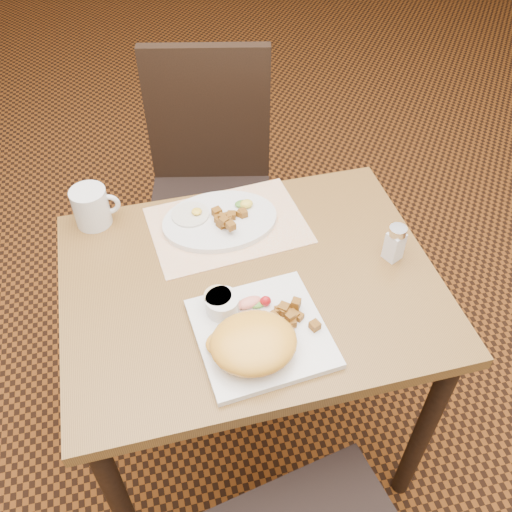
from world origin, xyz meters
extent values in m
plane|color=black|center=(0.00, 0.00, 0.00)|extent=(8.00, 8.00, 0.00)
cube|color=brown|center=(0.00, 0.00, 0.73)|extent=(0.90, 0.70, 0.03)
cylinder|color=black|center=(-0.40, -0.30, 0.36)|extent=(0.05, 0.05, 0.71)
cylinder|color=black|center=(0.40, -0.30, 0.36)|extent=(0.05, 0.05, 0.71)
cylinder|color=black|center=(-0.40, 0.30, 0.36)|extent=(0.05, 0.05, 0.71)
cylinder|color=black|center=(0.40, 0.30, 0.36)|extent=(0.05, 0.05, 0.71)
cylinder|color=black|center=(0.15, -0.37, 0.21)|extent=(0.04, 0.04, 0.42)
cube|color=black|center=(0.00, 0.59, 0.45)|extent=(0.50, 0.50, 0.05)
cylinder|color=black|center=(0.22, 0.73, 0.21)|extent=(0.04, 0.04, 0.42)
cylinder|color=black|center=(0.14, 0.38, 0.21)|extent=(0.04, 0.04, 0.42)
cylinder|color=black|center=(-0.13, 0.81, 0.21)|extent=(0.04, 0.04, 0.42)
cylinder|color=black|center=(-0.21, 0.46, 0.21)|extent=(0.04, 0.04, 0.42)
cube|color=black|center=(0.05, 0.79, 0.72)|extent=(0.42, 0.13, 0.50)
cube|color=white|center=(-0.01, 0.20, 0.75)|extent=(0.42, 0.31, 0.00)
cube|color=silver|center=(-0.02, -0.17, 0.76)|extent=(0.30, 0.30, 0.02)
ellipsoid|color=#F5AE30|center=(-0.05, -0.22, 0.80)|extent=(0.19, 0.17, 0.07)
ellipsoid|color=#F5AE30|center=(-0.02, -0.24, 0.78)|extent=(0.07, 0.07, 0.03)
ellipsoid|color=#F5AE30|center=(-0.11, -0.19, 0.78)|extent=(0.07, 0.07, 0.03)
cylinder|color=silver|center=(-0.09, -0.09, 0.79)|extent=(0.08, 0.08, 0.04)
cylinder|color=beige|center=(-0.09, -0.08, 0.80)|extent=(0.06, 0.06, 0.01)
ellipsoid|color=#387223|center=(-0.01, -0.09, 0.77)|extent=(0.04, 0.03, 0.01)
ellipsoid|color=red|center=(0.01, -0.10, 0.78)|extent=(0.03, 0.03, 0.03)
ellipsoid|color=#F28C72|center=(-0.02, -0.09, 0.78)|extent=(0.06, 0.04, 0.02)
cylinder|color=white|center=(-0.10, 0.25, 0.77)|extent=(0.10, 0.10, 0.01)
ellipsoid|color=yellow|center=(-0.09, 0.24, 0.78)|extent=(0.03, 0.03, 0.01)
ellipsoid|color=#387223|center=(0.04, 0.25, 0.78)|extent=(0.04, 0.03, 0.01)
ellipsoid|color=yellow|center=(0.05, 0.24, 0.78)|extent=(0.04, 0.03, 0.02)
cube|color=white|center=(0.36, -0.01, 0.79)|extent=(0.05, 0.05, 0.08)
cylinder|color=silver|center=(0.36, -0.01, 0.84)|extent=(0.06, 0.06, 0.02)
cylinder|color=silver|center=(-0.35, 0.30, 0.80)|extent=(0.09, 0.09, 0.11)
torus|color=silver|center=(-0.31, 0.30, 0.81)|extent=(0.06, 0.02, 0.06)
cube|color=#8C5616|center=(0.04, -0.19, 0.78)|extent=(0.02, 0.02, 0.02)
cube|color=#8C5616|center=(0.05, -0.16, 0.79)|extent=(0.02, 0.02, 0.02)
cube|color=#8C5616|center=(0.05, -0.17, 0.78)|extent=(0.02, 0.02, 0.02)
cube|color=#8C5616|center=(0.10, -0.19, 0.78)|extent=(0.03, 0.03, 0.02)
cube|color=#8C5616|center=(0.07, -0.13, 0.79)|extent=(0.03, 0.03, 0.02)
cube|color=#8C5616|center=(0.07, -0.13, 0.77)|extent=(0.02, 0.02, 0.01)
cube|color=#8C5616|center=(0.06, -0.15, 0.78)|extent=(0.03, 0.03, 0.02)
cube|color=#8C5616|center=(0.08, -0.12, 0.77)|extent=(0.02, 0.02, 0.02)
cube|color=#8C5616|center=(0.06, -0.15, 0.78)|extent=(0.02, 0.02, 0.02)
cube|color=#8C5616|center=(0.04, -0.13, 0.78)|extent=(0.03, 0.03, 0.02)
cube|color=#8C5616|center=(0.05, -0.13, 0.78)|extent=(0.03, 0.03, 0.02)
cube|color=#8C5616|center=(0.05, -0.14, 0.77)|extent=(0.02, 0.02, 0.02)
cube|color=#8C5616|center=(0.07, -0.15, 0.77)|extent=(0.02, 0.02, 0.01)
cube|color=#8C5616|center=(0.02, -0.14, 0.78)|extent=(0.03, 0.03, 0.02)
cube|color=#8C5616|center=(0.07, -0.15, 0.77)|extent=(0.02, 0.02, 0.01)
cube|color=#8C5616|center=(0.04, -0.17, 0.77)|extent=(0.02, 0.02, 0.02)
cube|color=#8C5616|center=(0.03, -0.13, 0.77)|extent=(0.02, 0.02, 0.02)
cube|color=#8C5616|center=(-0.03, 0.23, 0.78)|extent=(0.03, 0.03, 0.02)
cube|color=#8C5616|center=(-0.01, 0.21, 0.78)|extent=(0.02, 0.02, 0.02)
cube|color=#8C5616|center=(-0.02, 0.18, 0.78)|extent=(0.03, 0.03, 0.02)
cube|color=#8C5616|center=(-0.04, 0.21, 0.78)|extent=(0.03, 0.02, 0.02)
cube|color=#8C5616|center=(-0.01, 0.15, 0.80)|extent=(0.03, 0.03, 0.02)
cube|color=#8C5616|center=(-0.03, 0.19, 0.80)|extent=(0.02, 0.02, 0.02)
cube|color=#8C5616|center=(-0.01, 0.20, 0.78)|extent=(0.03, 0.03, 0.02)
cube|color=#8C5616|center=(-0.01, 0.20, 0.78)|extent=(0.03, 0.02, 0.02)
cube|color=#8C5616|center=(0.03, 0.21, 0.78)|extent=(0.02, 0.02, 0.02)
cube|color=#8C5616|center=(-0.03, 0.17, 0.80)|extent=(0.03, 0.03, 0.02)
cube|color=#8C5616|center=(-0.02, 0.20, 0.78)|extent=(0.03, 0.02, 0.02)
cube|color=#8C5616|center=(-0.02, 0.20, 0.78)|extent=(0.03, 0.03, 0.02)
cube|color=#8C5616|center=(0.03, 0.21, 0.78)|extent=(0.03, 0.03, 0.02)
cube|color=#8C5616|center=(0.00, 0.21, 0.78)|extent=(0.03, 0.02, 0.02)
cube|color=#8C5616|center=(-0.03, 0.19, 0.78)|extent=(0.03, 0.03, 0.02)
camera|label=1|loc=(-0.21, -0.89, 1.78)|focal=40.00mm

